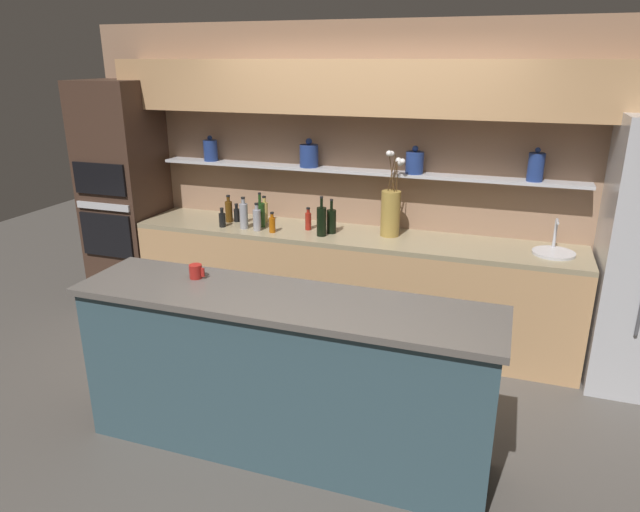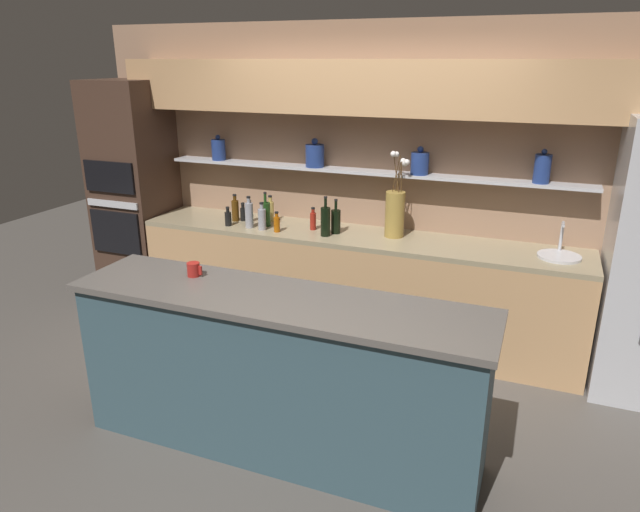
% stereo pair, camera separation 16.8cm
% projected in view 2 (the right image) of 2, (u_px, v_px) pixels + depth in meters
% --- Properties ---
extents(ground_plane, '(12.00, 12.00, 0.00)m').
position_uv_depth(ground_plane, '(304.00, 412.00, 3.93)').
color(ground_plane, '#4C4742').
extents(back_wall_unit, '(5.20, 0.44, 2.60)m').
position_uv_depth(back_wall_unit, '(374.00, 154.00, 4.76)').
color(back_wall_unit, '#937056').
rests_on(back_wall_unit, ground_plane).
extents(back_counter_unit, '(3.74, 0.62, 0.92)m').
position_uv_depth(back_counter_unit, '(352.00, 286.00, 4.89)').
color(back_counter_unit, tan).
rests_on(back_counter_unit, ground_plane).
extents(island_counter, '(2.50, 0.61, 1.02)m').
position_uv_depth(island_counter, '(278.00, 374.00, 3.41)').
color(island_counter, '#334C56').
rests_on(island_counter, ground_plane).
extents(oven_tower, '(0.63, 0.64, 2.13)m').
position_uv_depth(oven_tower, '(135.00, 195.00, 5.46)').
color(oven_tower, '#3D281E').
rests_on(oven_tower, ground_plane).
extents(flower_vase, '(0.18, 0.16, 0.70)m').
position_uv_depth(flower_vase, '(395.00, 211.00, 4.62)').
color(flower_vase, olive).
rests_on(flower_vase, back_counter_unit).
extents(sink_fixture, '(0.31, 0.31, 0.25)m').
position_uv_depth(sink_fixture, '(559.00, 254.00, 4.18)').
color(sink_fixture, '#B7B7BC').
rests_on(sink_fixture, back_counter_unit).
extents(bottle_spirit_0, '(0.07, 0.07, 0.28)m').
position_uv_depth(bottle_spirit_0, '(249.00, 215.00, 4.89)').
color(bottle_spirit_0, gray).
rests_on(bottle_spirit_0, back_counter_unit).
extents(bottle_sauce_1, '(0.05, 0.05, 0.20)m').
position_uv_depth(bottle_sauce_1, '(313.00, 220.00, 4.84)').
color(bottle_sauce_1, maroon).
rests_on(bottle_sauce_1, back_counter_unit).
extents(bottle_wine_2, '(0.08, 0.08, 0.30)m').
position_uv_depth(bottle_wine_2, '(266.00, 214.00, 4.94)').
color(bottle_wine_2, '#193814').
rests_on(bottle_wine_2, back_counter_unit).
extents(bottle_wine_3, '(0.08, 0.08, 0.33)m').
position_uv_depth(bottle_wine_3, '(325.00, 221.00, 4.66)').
color(bottle_wine_3, black).
rests_on(bottle_wine_3, back_counter_unit).
extents(bottle_wine_4, '(0.08, 0.08, 0.29)m').
position_uv_depth(bottle_wine_4, '(336.00, 221.00, 4.74)').
color(bottle_wine_4, black).
rests_on(bottle_wine_4, back_counter_unit).
extents(bottle_sauce_5, '(0.05, 0.05, 0.20)m').
position_uv_depth(bottle_sauce_5, '(250.00, 213.00, 5.08)').
color(bottle_sauce_5, black).
rests_on(bottle_sauce_5, back_counter_unit).
extents(bottle_spirit_6, '(0.07, 0.07, 0.24)m').
position_uv_depth(bottle_spirit_6, '(262.00, 219.00, 4.84)').
color(bottle_spirit_6, gray).
rests_on(bottle_spirit_6, back_counter_unit).
extents(bottle_sauce_7, '(0.05, 0.05, 0.17)m').
position_uv_depth(bottle_sauce_7, '(243.00, 213.00, 5.12)').
color(bottle_sauce_7, black).
rests_on(bottle_sauce_7, back_counter_unit).
extents(bottle_spirit_8, '(0.06, 0.06, 0.24)m').
position_uv_depth(bottle_spirit_8, '(235.00, 210.00, 5.10)').
color(bottle_spirit_8, '#4C2D0C').
rests_on(bottle_spirit_8, back_counter_unit).
extents(bottle_spirit_9, '(0.06, 0.06, 0.24)m').
position_uv_depth(bottle_spirit_9, '(270.00, 211.00, 5.09)').
color(bottle_spirit_9, tan).
rests_on(bottle_spirit_9, back_counter_unit).
extents(bottle_sauce_10, '(0.06, 0.06, 0.17)m').
position_uv_depth(bottle_sauce_10, '(228.00, 218.00, 4.96)').
color(bottle_sauce_10, black).
rests_on(bottle_sauce_10, back_counter_unit).
extents(bottle_sauce_11, '(0.05, 0.05, 0.18)m').
position_uv_depth(bottle_sauce_11, '(277.00, 223.00, 4.79)').
color(bottle_sauce_11, '#9E4C0A').
rests_on(bottle_sauce_11, back_counter_unit).
extents(coffee_mug, '(0.10, 0.08, 0.09)m').
position_uv_depth(coffee_mug, '(194.00, 269.00, 3.54)').
color(coffee_mug, maroon).
rests_on(coffee_mug, island_counter).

